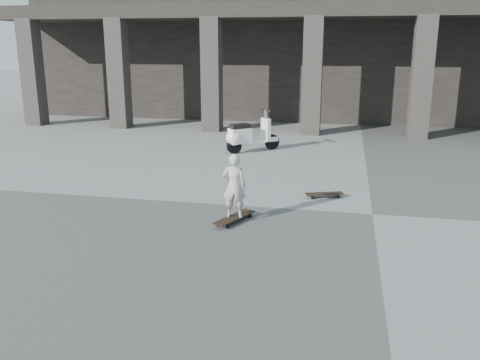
% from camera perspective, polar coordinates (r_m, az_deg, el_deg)
% --- Properties ---
extents(ground, '(90.00, 90.00, 0.00)m').
position_cam_1_polar(ground, '(9.88, 14.65, -3.74)').
color(ground, '#4D4D4A').
rests_on(ground, ground).
extents(colonnade, '(28.00, 8.82, 6.00)m').
position_cam_1_polar(colonnade, '(23.14, 13.72, 14.53)').
color(colonnade, black).
rests_on(colonnade, ground).
extents(longboard, '(0.61, 1.00, 0.10)m').
position_cam_1_polar(longboard, '(9.14, -0.64, -4.26)').
color(longboard, black).
rests_on(longboard, ground).
extents(skateboard_spare, '(0.81, 0.45, 0.09)m').
position_cam_1_polar(skateboard_spare, '(10.70, 9.46, -1.58)').
color(skateboard_spare, black).
rests_on(skateboard_spare, ground).
extents(child, '(0.44, 0.31, 1.16)m').
position_cam_1_polar(child, '(8.96, -0.66, -0.65)').
color(child, '#BCB3A9').
rests_on(child, longboard).
extents(scooter, '(1.44, 1.27, 1.23)m').
position_cam_1_polar(scooter, '(14.86, 0.50, 4.96)').
color(scooter, black).
rests_on(scooter, ground).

